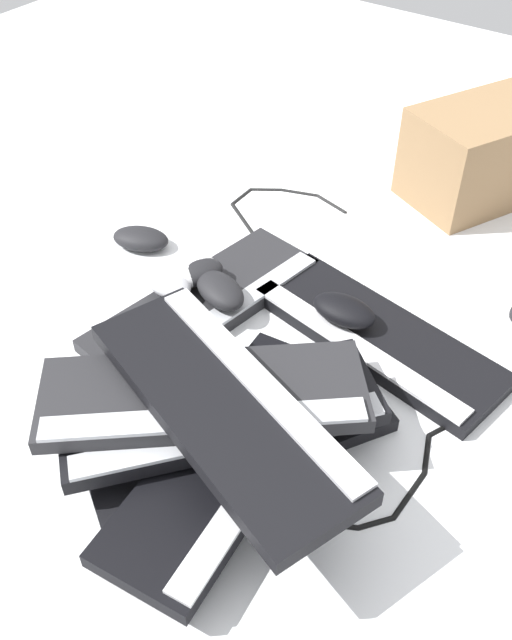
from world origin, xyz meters
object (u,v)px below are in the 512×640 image
keyboard_5 (204,396)px  mouse_4 (220,290)px  mouse_0 (141,239)px  mouse_5 (192,273)px  mouse_6 (189,273)px  keyboard_4 (222,412)px  keyboard_0 (205,304)px  mouse_1 (344,310)px  keyboard_1 (239,434)px  keyboard_3 (231,456)px  keyboard_6 (223,405)px  keyboard_2 (375,336)px  mouse_2 (167,280)px  cardboard_box (487,152)px

keyboard_5 → mouse_4: size_ratio=3.92×
mouse_0 → mouse_5: (-0.17, 0.05, 0.03)m
mouse_6 → keyboard_4: bearing=-119.1°
keyboard_0 → mouse_0: bearing=-17.8°
mouse_0 → mouse_1: bearing=-18.9°
keyboard_0 → keyboard_5: 0.31m
keyboard_1 → mouse_4: (0.19, -0.20, 0.04)m
keyboard_3 → mouse_0: bearing=-34.4°
keyboard_6 → mouse_6: size_ratio=4.23×
keyboard_1 → mouse_4: size_ratio=4.14×
keyboard_4 → keyboard_1: bearing=-123.8°
keyboard_2 → mouse_0: mouse_0 is taller
keyboard_0 → keyboard_1: bearing=138.4°
keyboard_6 → mouse_2: bearing=-36.4°
mouse_1 → mouse_5: bearing=-167.0°
mouse_1 → mouse_6: (0.27, 0.07, 0.00)m
mouse_0 → mouse_5: bearing=-37.7°
keyboard_4 → mouse_6: bearing=-42.2°
keyboard_3 → keyboard_6: keyboard_6 is taller
mouse_4 → mouse_6: same height
keyboard_1 → cardboard_box: cardboard_box is taller
keyboard_1 → keyboard_5: size_ratio=1.06×
keyboard_4 → mouse_2: keyboard_4 is taller
keyboard_5 → mouse_4: 0.29m
keyboard_2 → keyboard_1: bearing=78.7°
keyboard_3 → mouse_5: bearing=-42.6°
keyboard_3 → keyboard_4: (0.04, -0.03, 0.03)m
mouse_2 → mouse_6: 0.04m
keyboard_4 → mouse_2: 0.33m
mouse_5 → mouse_6: 0.01m
keyboard_1 → keyboard_2: bearing=-101.3°
keyboard_0 → mouse_6: size_ratio=4.15×
keyboard_5 → mouse_1: (-0.04, -0.32, -0.05)m
keyboard_5 → mouse_6: bearing=-46.1°
mouse_2 → mouse_5: (-0.02, -0.04, 0.00)m
mouse_4 → mouse_0: bearing=-173.1°
mouse_5 → mouse_0: bearing=107.0°
keyboard_3 → mouse_2: bearing=-35.8°
keyboard_1 → mouse_6: 0.34m
keyboard_3 → keyboard_6: 0.09m
keyboard_0 → mouse_2: (0.06, 0.02, 0.04)m
mouse_0 → mouse_2: 0.18m
mouse_4 → mouse_6: 0.07m
keyboard_4 → mouse_6: size_ratio=3.97×
keyboard_2 → keyboard_6: keyboard_6 is taller
keyboard_2 → keyboard_6: 0.37m
mouse_4 → mouse_5: size_ratio=1.00×
mouse_2 → mouse_5: 0.05m
mouse_4 → keyboard_6: bearing=-30.0°
keyboard_0 → mouse_2: bearing=18.7°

